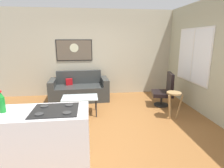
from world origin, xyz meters
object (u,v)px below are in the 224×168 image
(coffee_table, at_px, (80,99))
(armchair, at_px, (165,91))
(couch, at_px, (79,90))
(wall_painting, at_px, (74,50))
(bar_stool, at_px, (174,98))
(soda_bottle, at_px, (2,103))

(coffee_table, height_order, armchair, armchair)
(couch, relative_size, wall_painting, 1.56)
(bar_stool, xyz_separation_m, wall_painting, (-2.42, 2.26, 0.99))
(armchair, bearing_deg, couch, 160.57)
(couch, relative_size, bar_stool, 2.79)
(soda_bottle, relative_size, wall_painting, 0.25)
(armchair, height_order, bar_stool, armchair)
(bar_stool, distance_m, soda_bottle, 3.48)
(bar_stool, relative_size, wall_painting, 0.56)
(couch, distance_m, wall_painting, 1.33)
(coffee_table, distance_m, soda_bottle, 2.31)
(armchair, bearing_deg, soda_bottle, -143.81)
(couch, bearing_deg, armchair, -19.43)
(coffee_table, xyz_separation_m, soda_bottle, (-0.87, -2.03, 0.66))
(coffee_table, bearing_deg, bar_stool, -13.16)
(couch, xyz_separation_m, wall_painting, (-0.14, 0.56, 1.20))
(wall_painting, bearing_deg, soda_bottle, -99.88)
(bar_stool, xyz_separation_m, soda_bottle, (-3.08, -1.52, 0.56))
(bar_stool, bearing_deg, soda_bottle, -153.81)
(coffee_table, xyz_separation_m, armchair, (2.35, 0.33, 0.04))
(couch, height_order, coffee_table, couch)
(couch, height_order, soda_bottle, soda_bottle)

